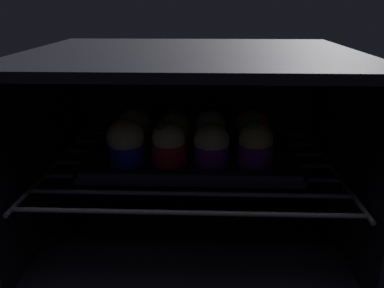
% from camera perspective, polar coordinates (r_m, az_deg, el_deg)
% --- Properties ---
extents(oven_cavity, '(0.59, 0.47, 0.37)m').
position_cam_1_polar(oven_cavity, '(0.80, 0.09, 0.48)').
color(oven_cavity, black).
rests_on(oven_cavity, ground).
extents(oven_rack, '(0.55, 0.42, 0.01)m').
position_cam_1_polar(oven_rack, '(0.77, -0.03, -2.94)').
color(oven_rack, '#42424C').
rests_on(oven_rack, oven_cavity).
extents(baking_tray, '(0.40, 0.24, 0.02)m').
position_cam_1_polar(baking_tray, '(0.78, -0.00, -1.93)').
color(baking_tray, black).
rests_on(baking_tray, oven_rack).
extents(muffin_row0_col0, '(0.07, 0.07, 0.08)m').
position_cam_1_polar(muffin_row0_col0, '(0.74, -9.55, 0.32)').
color(muffin_row0_col0, '#1928B7').
rests_on(muffin_row0_col0, baking_tray).
extents(muffin_row0_col1, '(0.06, 0.06, 0.08)m').
position_cam_1_polar(muffin_row0_col1, '(0.73, -3.41, 0.02)').
color(muffin_row0_col1, red).
rests_on(muffin_row0_col1, baking_tray).
extents(muffin_row0_col2, '(0.07, 0.07, 0.08)m').
position_cam_1_polar(muffin_row0_col2, '(0.73, 2.85, -0.19)').
color(muffin_row0_col2, '#7A238C').
rests_on(muffin_row0_col2, baking_tray).
extents(muffin_row0_col3, '(0.06, 0.06, 0.09)m').
position_cam_1_polar(muffin_row0_col3, '(0.73, 9.18, 0.04)').
color(muffin_row0_col3, '#7A238C').
rests_on(muffin_row0_col3, baking_tray).
extents(muffin_row1_col0, '(0.07, 0.07, 0.08)m').
position_cam_1_polar(muffin_row1_col0, '(0.82, -8.33, 2.15)').
color(muffin_row1_col0, '#7A238C').
rests_on(muffin_row1_col0, baking_tray).
extents(muffin_row1_col1, '(0.06, 0.06, 0.08)m').
position_cam_1_polar(muffin_row1_col1, '(0.81, -2.58, 1.90)').
color(muffin_row1_col1, silver).
rests_on(muffin_row1_col1, baking_tray).
extents(muffin_row1_col2, '(0.06, 0.06, 0.08)m').
position_cam_1_polar(muffin_row1_col2, '(0.80, 2.68, 1.90)').
color(muffin_row1_col2, '#1928B7').
rests_on(muffin_row1_col2, baking_tray).
extents(muffin_row1_col3, '(0.07, 0.07, 0.08)m').
position_cam_1_polar(muffin_row1_col3, '(0.81, 8.64, 1.96)').
color(muffin_row1_col3, '#1928B7').
rests_on(muffin_row1_col3, baking_tray).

